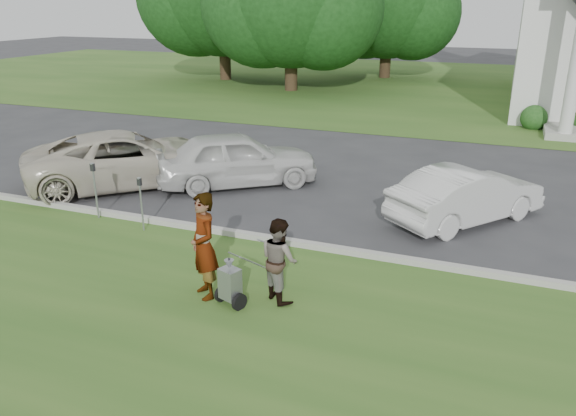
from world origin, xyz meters
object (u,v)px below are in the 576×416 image
Objects in this scene: tree_left at (291,1)px; tree_back at (388,7)px; person_left at (204,247)px; parking_meter_far at (95,184)px; striping_cart at (231,284)px; car_a at (127,159)px; car_b at (237,159)px; parking_meter_near at (141,198)px; person_right at (279,260)px; car_d at (467,195)px.

tree_back is (4.00, 8.00, -0.38)m from tree_left.
person_left is 1.38× the size of parking_meter_far.
tree_left is at bearing -116.57° from tree_back.
striping_cart is at bearing -27.47° from parking_meter_far.
car_a is 1.21× the size of car_b.
striping_cart is (8.22, -24.28, -4.69)m from tree_left.
car_b is at bearing 152.64° from person_left.
car_a is at bearing 178.31° from person_left.
tree_back is 7.26× the size of parking_meter_near.
tree_left is 9.41× the size of striping_cart.
car_d is (2.81, 5.26, -0.10)m from person_right.
striping_cart is 0.83m from person_left.
tree_left is 1.11× the size of tree_back.
car_d is at bearing -80.37° from person_right.
car_b is (1.21, -25.92, -3.93)m from tree_back.
person_left is 0.42× the size of car_b.
striping_cart is at bearing -174.49° from car_a.
tree_back is 2.32× the size of car_d.
car_a is (-6.72, 4.66, 0.01)m from person_right.
car_a is (-0.96, 2.58, -0.12)m from parking_meter_far.
tree_back is 8.51× the size of striping_cart.
car_d is (11.75, -18.48, -4.43)m from tree_left.
car_d is (7.04, 3.44, -0.15)m from parking_meter_near.
person_left is (-0.58, 0.14, 0.58)m from striping_cart.
person_left is at bearing 164.11° from car_b.
car_a reaches higher than striping_cart.
parking_meter_near is at bearing -175.77° from person_left.
car_b is at bearing 82.83° from parking_meter_near.
tree_left is 22.34m from car_d.
tree_back is 6.66× the size of parking_meter_far.
tree_back is 32.84m from striping_cart.
car_b is 1.13× the size of car_d.
person_left reaches higher than striping_cart.
person_right is (4.94, -31.74, -3.95)m from tree_back.
person_right is 4.60m from parking_meter_near.
person_left is (3.64, -32.14, -3.73)m from tree_back.
person_right is at bearing -23.24° from parking_meter_near.
person_left reaches higher than person_right.
tree_back reaches higher than car_d.
tree_back is at bearing -43.42° from person_right.
car_d is (7.74, -26.48, -4.04)m from tree_back.
tree_back is at bearing -47.38° from car_a.
striping_cart is at bearing -82.55° from tree_back.
parking_meter_far reaches higher than car_d.
person_left is at bearing -176.64° from car_a.
car_b reaches higher than parking_meter_far.
striping_cart is at bearing 74.66° from person_right.
striping_cart is at bearing 168.14° from car_b.
person_left is 1.28× the size of person_right.
striping_cart is 0.20× the size of car_a.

